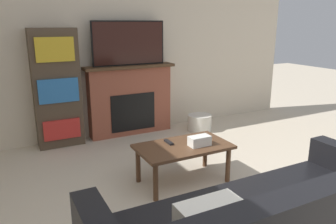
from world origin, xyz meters
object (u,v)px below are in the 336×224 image
Objects in this scene: tv at (129,43)px; storage_basket at (200,122)px; fireplace at (130,100)px; coffee_table at (183,150)px; bookshelf at (57,89)px.

tv is 2.91× the size of storage_basket.
tv is at bearing 161.10° from storage_basket.
tv reaches higher than fireplace.
coffee_table reaches higher than storage_basket.
fireplace reaches higher than coffee_table.
fireplace is 1.39× the size of coffee_table.
storage_basket is (2.02, -0.33, -0.66)m from bookshelf.
tv is at bearing 87.12° from coffee_table.
bookshelf is at bearing -178.64° from fireplace.
fireplace reaches higher than storage_basket.
bookshelf is at bearing 170.57° from storage_basket.
storage_basket is (0.99, -0.34, -1.21)m from tv.
coffee_table is at bearing -92.88° from tv.
coffee_table is at bearing -61.06° from bookshelf.
coffee_table is 0.61× the size of bookshelf.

